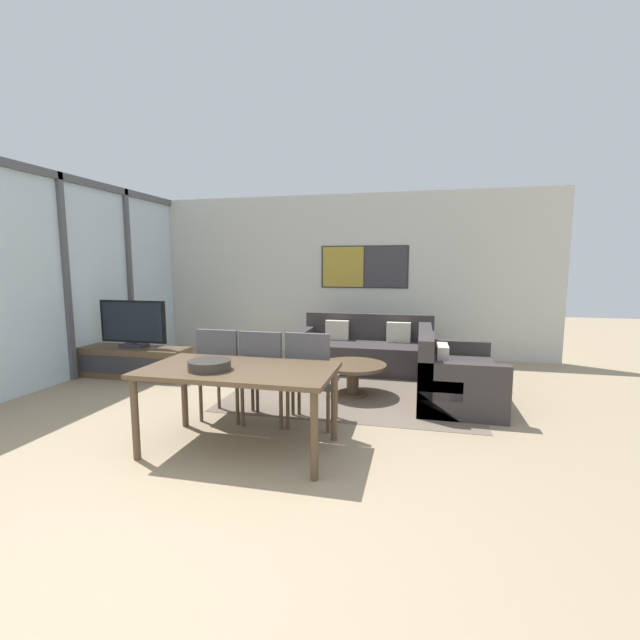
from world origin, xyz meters
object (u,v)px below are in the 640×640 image
Objects in this scene: coffee_table at (353,371)px; dining_chair_left at (223,369)px; dining_table at (239,376)px; dining_chair_centre at (265,372)px; sofa_main at (366,351)px; sofa_side at (450,378)px; television at (133,324)px; fruit_bowl at (210,364)px; tv_console at (135,362)px; dining_chair_right at (311,374)px.

dining_chair_left is (-1.17, -1.13, 0.24)m from coffee_table.
dining_table is 0.64m from dining_chair_centre.
sofa_side is (1.15, -1.30, -0.00)m from sofa_main.
dining_chair_centre is at bearing -27.67° from television.
dining_chair_left reaches higher than coffee_table.
television is at bearing 152.33° from dining_chair_centre.
sofa_side reaches higher than coffee_table.
coffee_table is 2.16m from fruit_bowl.
tv_console is 4.30m from sofa_side.
sofa_main is (3.15, 1.22, -0.48)m from television.
dining_chair_right reaches higher than fruit_bowl.
television reaches higher than dining_chair_centre.
dining_chair_right is (0.46, 0.02, 0.00)m from dining_chair_centre.
dining_table is at bearing -37.99° from television.
dining_table is 4.61× the size of fruit_bowl.
coffee_table is at bearing 68.34° from dining_table.
tv_console is 3.18m from dining_chair_right.
tv_console is 0.78× the size of sofa_main.
sofa_side reaches higher than tv_console.
dining_chair_right is (0.46, 0.65, -0.12)m from dining_table.
fruit_bowl is (0.26, -0.77, 0.24)m from dining_chair_left.
coffee_table is (3.15, -0.13, -0.46)m from television.
tv_console is 1.04× the size of sofa_side.
dining_chair_centre is 0.81m from fruit_bowl.
sofa_main is 5.71× the size of fruit_bowl.
television is 3.02m from fruit_bowl.
dining_chair_centre reaches higher than sofa_main.
television is 0.68× the size of sofa_side.
coffee_table is at bearing 64.39° from fruit_bowl.
tv_console is 3.38m from sofa_main.
sofa_main is at bearing 77.28° from dining_table.
television is 3.19m from coffee_table.
coffee_table is (0.00, -1.35, 0.02)m from sofa_main.
tv_console is 1.63× the size of dining_chair_left.
coffee_table is at bearing -2.38° from tv_console.
sofa_main is 1.73m from sofa_side.
dining_chair_left is 2.72× the size of fruit_bowl.
sofa_main is at bearing 21.14° from television.
sofa_side is at bearing 44.62° from dining_table.
television is 1.06× the size of dining_chair_left.
television is 1.06× the size of dining_chair_centre.
television is at bearing 142.01° from dining_table.
sofa_side is at bearing 40.32° from dining_chair_right.
dining_chair_left is at bearing -135.93° from coffee_table.
television is at bearing 88.90° from sofa_side.
coffee_table is at bearing -2.40° from television.
sofa_main is at bearing 90.00° from coffee_table.
dining_chair_left is (-1.17, -2.48, 0.26)m from sofa_main.
dining_chair_centre is (-1.85, -1.20, 0.26)m from sofa_side.
dining_table is (-1.85, -1.83, 0.38)m from sofa_side.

